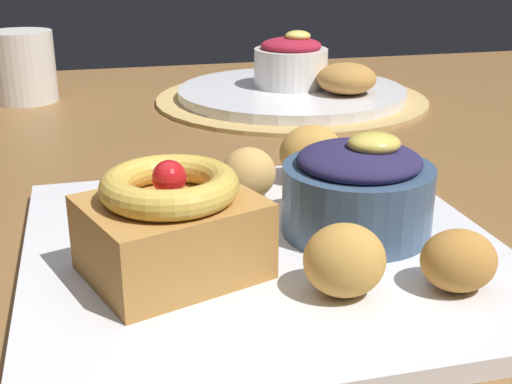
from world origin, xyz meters
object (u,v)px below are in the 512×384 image
at_px(fritter_back, 311,153).
at_px(back_plate, 291,92).
at_px(berry_ramekin, 358,189).
at_px(cake_slice, 171,224).
at_px(back_pastry, 347,78).
at_px(front_plate, 264,252).
at_px(back_ramekin, 291,62).
at_px(fritter_front, 458,260).
at_px(fritter_extra, 344,260).
at_px(fritter_middle, 249,173).
at_px(coffee_mug, 23,67).

xyz_separation_m(fritter_back, back_plate, (0.08, 0.32, -0.02)).
distance_m(berry_ramekin, fritter_back, 0.10).
xyz_separation_m(cake_slice, back_pastry, (0.26, 0.41, -0.01)).
height_order(front_plate, back_ramekin, back_ramekin).
distance_m(fritter_front, fritter_extra, 0.06).
distance_m(fritter_front, fritter_middle, 0.18).
relative_size(cake_slice, fritter_front, 2.70).
bearing_deg(fritter_middle, fritter_front, -64.67).
relative_size(back_pastry, coffee_mug, 0.82).
height_order(back_pastry, coffee_mug, coffee_mug).
height_order(front_plate, berry_ramekin, berry_ramekin).
bearing_deg(coffee_mug, back_ramekin, -12.60).
distance_m(fritter_back, fritter_extra, 0.19).
relative_size(front_plate, coffee_mug, 3.42).
relative_size(fritter_middle, back_pastry, 0.57).
xyz_separation_m(fritter_extra, back_pastry, (0.18, 0.45, 0.00)).
xyz_separation_m(cake_slice, back_plate, (0.21, 0.46, -0.03)).
relative_size(berry_ramekin, fritter_front, 2.32).
bearing_deg(fritter_back, berry_ramekin, -91.67).
bearing_deg(cake_slice, coffee_mug, 102.04).
relative_size(fritter_back, coffee_mug, 0.59).
bearing_deg(back_ramekin, fritter_back, -104.15).
relative_size(front_plate, fritter_extra, 6.59).
xyz_separation_m(fritter_extra, back_ramekin, (0.12, 0.51, 0.02)).
distance_m(fritter_middle, coffee_mug, 0.47).
bearing_deg(front_plate, coffee_mug, 108.95).
xyz_separation_m(cake_slice, fritter_front, (0.15, -0.06, -0.01)).
xyz_separation_m(fritter_middle, coffee_mug, (-0.19, 0.43, 0.01)).
height_order(back_ramekin, back_pastry, back_ramekin).
bearing_deg(back_pastry, front_plate, -118.10).
xyz_separation_m(berry_ramekin, coffee_mug, (-0.24, 0.51, 0.00)).
relative_size(berry_ramekin, fritter_back, 1.92).
relative_size(cake_slice, back_pastry, 1.60).
height_order(berry_ramekin, fritter_extra, berry_ramekin).
xyz_separation_m(fritter_front, fritter_middle, (-0.08, 0.17, 0.00)).
bearing_deg(cake_slice, back_ramekin, 65.47).
bearing_deg(fritter_front, front_plate, 136.89).
relative_size(berry_ramekin, back_ramekin, 1.06).
distance_m(fritter_extra, back_ramekin, 0.53).
bearing_deg(back_pastry, fritter_back, -116.46).
xyz_separation_m(fritter_back, coffee_mug, (-0.24, 0.40, 0.01)).
distance_m(fritter_back, back_ramekin, 0.34).
distance_m(back_plate, back_ramekin, 0.04).
height_order(back_plate, coffee_mug, coffee_mug).
bearing_deg(back_plate, fritter_back, -104.28).
relative_size(fritter_back, back_pastry, 0.72).
xyz_separation_m(front_plate, back_pastry, (0.20, 0.38, 0.03)).
bearing_deg(front_plate, cake_slice, -157.24).
height_order(front_plate, cake_slice, cake_slice).
xyz_separation_m(fritter_extra, coffee_mug, (-0.20, 0.58, 0.01)).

